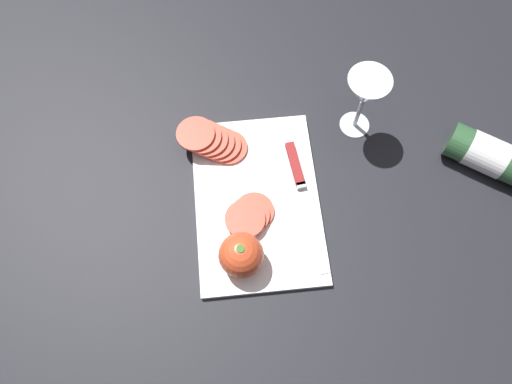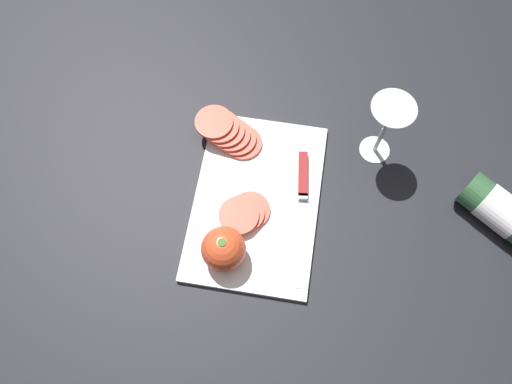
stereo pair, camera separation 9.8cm
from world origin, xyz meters
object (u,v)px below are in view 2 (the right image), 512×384
(wine_glass, at_px, (388,121))
(tomato_slice_stack_far, at_px, (245,213))
(whole_tomato, at_px, (223,249))
(knife, at_px, (303,192))
(tomato_slice_stack_near, at_px, (229,133))

(wine_glass, xyz_separation_m, tomato_slice_stack_far, (0.19, -0.25, -0.10))
(wine_glass, bearing_deg, whole_tomato, -43.97)
(tomato_slice_stack_far, bearing_deg, wine_glass, 127.94)
(wine_glass, xyz_separation_m, knife, (0.13, -0.14, -0.10))
(whole_tomato, bearing_deg, wine_glass, 136.03)
(wine_glass, bearing_deg, knife, -47.30)
(whole_tomato, bearing_deg, knife, 139.16)
(tomato_slice_stack_far, bearing_deg, whole_tomato, -15.08)
(knife, xyz_separation_m, tomato_slice_stack_near, (-0.10, -0.17, 0.01))
(wine_glass, distance_m, whole_tomato, 0.40)
(wine_glass, distance_m, knife, 0.22)
(wine_glass, bearing_deg, tomato_slice_stack_near, -85.29)
(wine_glass, height_order, whole_tomato, wine_glass)
(whole_tomato, distance_m, tomato_slice_stack_far, 0.10)
(wine_glass, relative_size, whole_tomato, 1.94)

